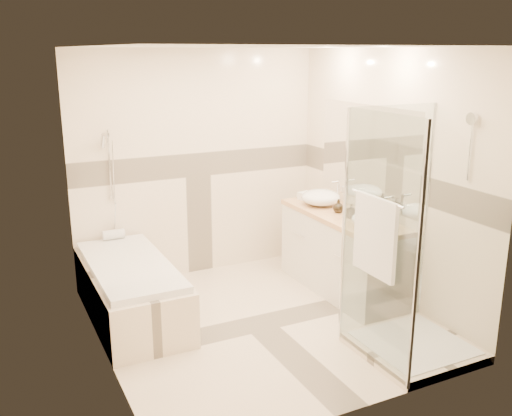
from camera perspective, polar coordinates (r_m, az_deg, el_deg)
name	(u,v)px	position (r m, az deg, el deg)	size (l,w,h in m)	color
room	(263,192)	(5.04, 0.73, 1.58)	(2.82, 3.02, 2.52)	beige
bathtub	(131,288)	(5.56, -12.42, -7.78)	(0.75, 1.70, 0.56)	beige
vanity	(342,253)	(6.05, 8.55, -4.44)	(0.58, 1.62, 0.85)	white
shower_enclosure	(400,296)	(4.93, 14.22, -8.53)	(0.96, 0.93, 2.04)	beige
vessel_sink_near	(321,197)	(6.21, 6.49, 1.06)	(0.42, 0.42, 0.17)	white
vessel_sink_far	(373,219)	(5.50, 11.58, -1.12)	(0.39, 0.39, 0.16)	white
faucet_near	(338,190)	(6.31, 8.17, 1.82)	(0.10, 0.03, 0.25)	silver
faucet_far	(391,208)	(5.60, 13.38, 0.04)	(0.12, 0.03, 0.29)	silver
amenity_bottle_a	(351,211)	(5.76, 9.49, -0.30)	(0.07, 0.07, 0.15)	black
amenity_bottle_b	(338,206)	(5.94, 8.25, 0.20)	(0.11, 0.11, 0.14)	black
folded_towels	(310,197)	(6.40, 5.40, 1.13)	(0.15, 0.25, 0.08)	white
rolled_towel	(114,234)	(6.15, -14.05, -2.59)	(0.10, 0.10, 0.22)	white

